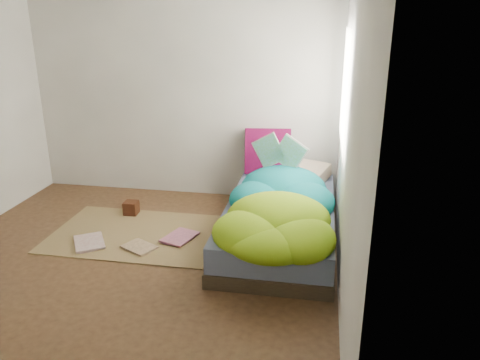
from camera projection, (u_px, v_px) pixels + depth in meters
name	position (u px, v px, depth m)	size (l,w,h in m)	color
ground	(129.00, 264.00, 3.99)	(3.50, 3.50, 0.00)	#402818
room_walls	(113.00, 69.00, 3.45)	(3.54, 3.54, 2.62)	#B7B6AE
bed	(280.00, 221.00, 4.40)	(1.00, 2.00, 0.34)	#34271C
duvet	(279.00, 196.00, 4.08)	(0.96, 1.84, 0.34)	#06506A
rug	(137.00, 234.00, 4.52)	(1.60, 1.10, 0.01)	brown
pillow_floral	(297.00, 172.00, 5.03)	(0.62, 0.39, 0.14)	beige
pillow_magenta	(268.00, 152.00, 5.13)	(0.50, 0.15, 0.50)	#480426
open_book	(279.00, 142.00, 4.60)	(0.46, 0.10, 0.28)	#39892C
wooden_box	(131.00, 208.00, 4.94)	(0.14, 0.14, 0.14)	#3E1C0E
floor_book_a	(75.00, 245.00, 4.26)	(0.26, 0.35, 0.03)	beige
floor_book_b	(169.00, 235.00, 4.45)	(0.25, 0.33, 0.03)	#CA7587
floor_book_c	(130.00, 252.00, 4.14)	(0.21, 0.29, 0.02)	tan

